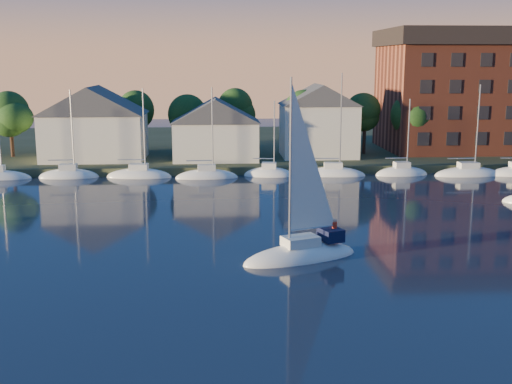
{
  "coord_description": "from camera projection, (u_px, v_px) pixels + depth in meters",
  "views": [
    {
      "loc": [
        -5.87,
        -27.8,
        13.78
      ],
      "look_at": [
        -2.81,
        22.0,
        3.6
      ],
      "focal_mm": 45.0,
      "sensor_mm": 36.0,
      "label": 1
    }
  ],
  "objects": [
    {
      "name": "ground",
      "position": [
        344.0,
        359.0,
        30.3
      ],
      "size": [
        260.0,
        260.0,
        0.0
      ],
      "primitive_type": "plane",
      "color": "black",
      "rests_on": "ground"
    },
    {
      "name": "wooden_dock",
      "position": [
        264.0,
        172.0,
        81.15
      ],
      "size": [
        120.0,
        3.0,
        1.0
      ],
      "primitive_type": "cube",
      "color": "brown",
      "rests_on": "ground"
    },
    {
      "name": "clubhouse_east",
      "position": [
        319.0,
        120.0,
        87.28
      ],
      "size": [
        10.5,
        8.4,
        9.8
      ],
      "color": "silver",
      "rests_on": "shoreline_land"
    },
    {
      "name": "hero_sailboat",
      "position": [
        302.0,
        251.0,
        45.58
      ],
      "size": [
        9.3,
        5.86,
        13.88
      ],
      "rotation": [
        0.0,
        0.0,
        3.51
      ],
      "color": "white",
      "rests_on": "ground"
    },
    {
      "name": "clubhouse_west",
      "position": [
        94.0,
        122.0,
        84.51
      ],
      "size": [
        13.65,
        9.45,
        9.64
      ],
      "color": "silver",
      "rests_on": "shoreline_land"
    },
    {
      "name": "moored_fleet",
      "position": [
        233.0,
        176.0,
        77.96
      ],
      "size": [
        79.5,
        2.4,
        12.05
      ],
      "color": "white",
      "rests_on": "ground"
    },
    {
      "name": "condo_block",
      "position": [
        489.0,
        89.0,
        93.9
      ],
      "size": [
        31.0,
        17.0,
        17.4
      ],
      "color": "brown",
      "rests_on": "shoreline_land"
    },
    {
      "name": "shoreline_land",
      "position": [
        253.0,
        148.0,
        103.65
      ],
      "size": [
        160.0,
        50.0,
        2.0
      ],
      "primitive_type": "cube",
      "color": "#303820",
      "rests_on": "ground"
    },
    {
      "name": "tree_line",
      "position": [
        272.0,
        109.0,
        90.6
      ],
      "size": [
        93.4,
        5.4,
        8.9
      ],
      "color": "#39231A",
      "rests_on": "shoreline_land"
    },
    {
      "name": "clubhouse_centre",
      "position": [
        216.0,
        128.0,
        84.66
      ],
      "size": [
        11.55,
        8.4,
        8.08
      ],
      "color": "silver",
      "rests_on": "shoreline_land"
    }
  ]
}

